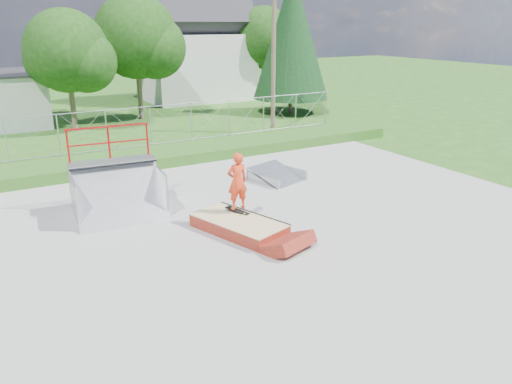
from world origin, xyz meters
TOP-DOWN VIEW (x-y plane):
  - ground at (0.00, 0.00)m, footprint 120.00×120.00m
  - concrete_pad at (0.00, 0.00)m, footprint 20.00×16.00m
  - grass_berm at (0.00, 9.50)m, footprint 24.00×3.00m
  - grind_box at (-0.74, 0.60)m, footprint 2.20×3.14m
  - quarter_pipe at (-3.40, 3.62)m, footprint 2.92×2.54m
  - flat_bank_ramp at (2.95, 4.32)m, footprint 2.10×2.17m
  - skateboard at (-0.49, 1.12)m, footprint 0.59×0.80m
  - skater at (-0.49, 1.12)m, footprint 0.66×0.46m
  - chain_link_fence at (0.00, 10.50)m, footprint 20.00×0.06m
  - gable_house at (9.00, 26.00)m, footprint 8.40×6.08m
  - utility_pole at (7.50, 12.00)m, footprint 0.24×0.24m
  - tree_left_near at (-1.75, 17.83)m, footprint 4.76×4.48m
  - tree_center at (2.78, 19.81)m, footprint 5.44×5.12m
  - tree_right_far at (14.27, 23.82)m, footprint 5.10×4.80m
  - tree_back_mid at (5.21, 27.86)m, footprint 4.08×3.84m
  - conifer_tree at (12.00, 17.00)m, footprint 5.04×5.04m

SIDE VIEW (x-z plane):
  - ground at x=0.00m, z-range 0.00..0.00m
  - concrete_pad at x=0.00m, z-range 0.00..0.04m
  - grind_box at x=-0.74m, z-range 0.00..0.43m
  - grass_berm at x=0.00m, z-range 0.00..0.50m
  - flat_bank_ramp at x=2.95m, z-range 0.00..0.51m
  - skateboard at x=-0.49m, z-range 0.40..0.53m
  - skater at x=-0.49m, z-range 0.47..2.21m
  - quarter_pipe at x=-3.40m, z-range 0.00..2.73m
  - chain_link_fence at x=0.00m, z-range 0.50..2.30m
  - tree_back_mid at x=5.21m, z-range 0.78..6.48m
  - gable_house at x=9.00m, z-range -0.63..8.31m
  - utility_pole at x=7.50m, z-range 0.00..8.00m
  - tree_left_near at x=-1.75m, z-range 0.91..7.56m
  - tree_right_far at x=14.27m, z-range 0.98..8.10m
  - tree_center at x=2.78m, z-range 1.05..8.65m
  - conifer_tree at x=12.00m, z-range 0.50..9.60m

